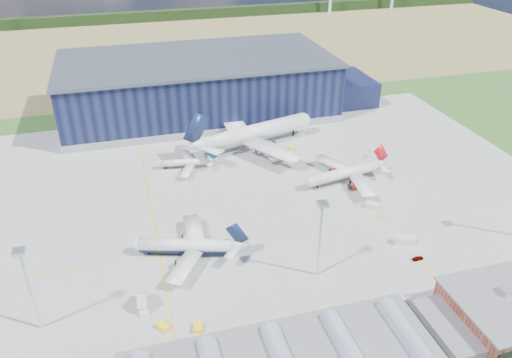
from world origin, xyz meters
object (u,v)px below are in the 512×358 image
Objects in this scene: airliner_navy at (185,239)px; gse_tug_c at (292,148)px; gse_tug_b at (198,328)px; gse_cart_a at (374,150)px; airliner_red at (345,168)px; hangar at (204,87)px; airstair at (143,302)px; airliner_widebody at (256,124)px; gse_van_a at (405,240)px; light_mast_west at (26,277)px; light_mast_center at (321,228)px; car_b at (466,294)px; gse_tug_a at (163,327)px; airliner_regional at (185,159)px; gse_van_c at (403,300)px; car_a at (418,258)px; gse_van_b at (372,206)px.

airliner_navy reaches higher than gse_tug_c.
gse_cart_a is at bearing 52.93° from gse_tug_b.
hangar is at bearing -76.30° from airliner_red.
gse_cart_a is 114.80m from airstair.
airliner_navy is 74.05m from airliner_widebody.
gse_van_a is at bearing 25.91° from gse_tug_b.
airliner_widebody is at bearing -73.49° from hangar.
light_mast_west is at bearing -116.71° from hangar.
gse_tug_c is (18.81, 74.13, -14.70)m from light_mast_center.
airliner_navy is at bearing 83.69° from car_b.
airliner_red reaches higher than airliner_navy.
airliner_red is (60.66, 26.19, 0.20)m from airliner_navy.
light_mast_west is 70.00m from light_mast_center.
hangar is 43.42× the size of gse_tug_c.
airliner_red is at bearing -74.61° from airliner_widebody.
gse_tug_a is (-35.01, -133.01, -10.95)m from hangar.
gse_tug_a is 102.47m from gse_tug_c.
airstair is at bearing 99.29° from car_b.
car_b is (5.53, -62.19, -5.06)m from airliner_red.
airliner_regional is 95.46m from gse_van_c.
airliner_red is at bearing 23.75° from gse_van_a.
hangar is 42.98× the size of car_a.
gse_van_c is (-13.45, -21.79, -0.19)m from gse_van_a.
hangar is 2.45× the size of airliner_widebody.
airliner_regional is 4.05× the size of gse_van_a.
airliner_widebody is 15.62× the size of car_b.
airliner_red is at bearing -161.96° from gse_cart_a.
gse_van_b is 1.15× the size of car_b.
light_mast_west reaches higher than gse_cart_a.
airliner_navy is (37.26, 18.00, -9.95)m from light_mast_west.
light_mast_center is 53.17m from airliner_red.
airliner_red is 18.98m from gse_van_b.
gse_van_b is at bearing 14.56° from light_mast_west.
hangar is at bearing 78.94° from airstair.
airstair reaches higher than gse_tug_b.
airliner_regional reaches higher than car_b.
light_mast_west is 6.82× the size of car_a.
gse_cart_a is at bearing -133.48° from airliner_navy.
airliner_regional reaches higher than gse_van_b.
gse_van_a is 20.10m from gse_van_b.
gse_van_a reaches higher than gse_tug_a.
gse_van_a reaches higher than car_a.
hangar reaches higher than gse_tug_c.
gse_van_c is 64.66m from airstair.
airstair is at bearing -170.10° from gse_cart_a.
gse_tug_b is (-40.08, -91.86, -9.02)m from airliner_widebody.
gse_van_a is at bearing 10.43° from airstair.
airliner_regional is 70.22m from gse_van_b.
hangar reaches higher than gse_tug_a.
airstair is at bearing 82.69° from airliner_regional.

